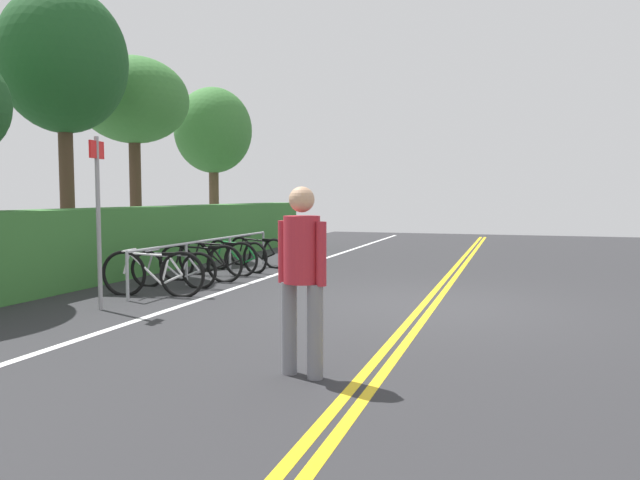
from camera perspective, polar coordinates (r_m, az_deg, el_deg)
The scene contains 17 objects.
ground_plane at distance 8.97m, azimuth 10.21°, elevation -6.22°, with size 33.53×12.87×0.05m, color #2B2B2D.
centre_line_yellow_inner at distance 8.95m, azimuth 10.73°, elevation -6.07°, with size 30.18×0.10×0.00m, color gold.
centre_line_yellow_outer at distance 8.97m, azimuth 9.71°, elevation -6.03°, with size 30.18×0.10×0.00m, color gold.
bike_lane_stripe_white at distance 9.99m, azimuth -9.52°, elevation -4.98°, with size 30.18×0.12×0.00m, color white.
bike_rack at distance 11.71m, azimuth -10.39°, elevation -0.78°, with size 5.20×0.05×0.76m.
bicycle_0 at distance 9.92m, azimuth -15.49°, elevation -3.06°, with size 0.47×1.70×0.77m.
bicycle_1 at distance 10.76m, azimuth -13.68°, elevation -2.70°, with size 0.46×1.62×0.68m.
bicycle_2 at distance 11.42m, azimuth -11.22°, elevation -2.13°, with size 0.46×1.67×0.74m.
bicycle_3 at distance 12.17m, azimuth -9.62°, elevation -1.72°, with size 0.46×1.69×0.73m.
bicycle_4 at distance 12.82m, azimuth -7.88°, elevation -1.47°, with size 0.68×1.67×0.70m.
bicycle_5 at distance 13.58m, azimuth -5.96°, elevation -1.13°, with size 0.65×1.65×0.71m.
pedestrian at distance 5.26m, azimuth -1.73°, elevation -2.67°, with size 0.32×0.48×1.67m.
sign_post_near at distance 8.85m, azimuth -20.21°, elevation 2.94°, with size 0.36×0.09×2.39m.
hedge_backdrop at distance 13.92m, azimuth -14.15°, elevation 0.34°, with size 14.15×0.90×1.35m, color #387533.
tree_mid at distance 13.58m, azimuth -23.08°, elevation 15.19°, with size 2.52×2.52×5.73m.
tree_far_right at distance 16.30m, azimuth -17.19°, elevation 12.37°, with size 2.76×2.76×5.08m.
tree_extra at distance 19.51m, azimuth -10.05°, elevation 10.06°, with size 2.42×2.42×4.96m.
Camera 1 is at (-8.74, -1.18, 1.59)m, focal length 33.90 mm.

